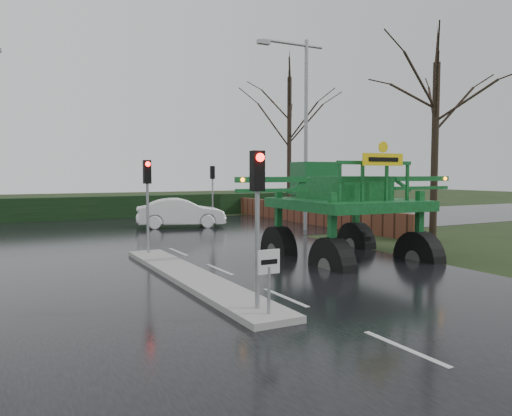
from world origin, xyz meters
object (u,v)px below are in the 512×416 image
traffic_signal_near (257,195)px  white_sedan (181,227)px  keep_left_sign (269,271)px  traffic_signal_far (212,180)px  crop_sprayer (328,193)px  traffic_signal_mid (147,186)px  street_light_right (301,117)px

traffic_signal_near → white_sedan: bearing=75.9°
keep_left_sign → traffic_signal_far: traffic_signal_far is taller
crop_sprayer → traffic_signal_mid: bearing=137.0°
keep_left_sign → crop_sprayer: crop_sprayer is taller
crop_sprayer → traffic_signal_near: bearing=-137.9°
traffic_signal_near → traffic_signal_far: same height
traffic_signal_mid → white_sedan: bearing=63.9°
traffic_signal_near → traffic_signal_mid: bearing=90.0°
crop_sprayer → keep_left_sign: bearing=-134.5°
street_light_right → keep_left_sign: bearing=-125.1°
traffic_signal_far → white_sedan: 5.61m
traffic_signal_mid → street_light_right: street_light_right is taller
crop_sprayer → white_sedan: bearing=93.4°
traffic_signal_near → crop_sprayer: size_ratio=0.39×
crop_sprayer → white_sedan: 13.80m
traffic_signal_near → traffic_signal_far: 22.42m
keep_left_sign → traffic_signal_mid: 9.12m
traffic_signal_far → traffic_signal_mid: bearing=58.1°
traffic_signal_near → crop_sprayer: (4.61, 3.83, -0.18)m
street_light_right → crop_sprayer: (-4.88, -9.18, -3.58)m
traffic_signal_mid → white_sedan: size_ratio=0.72×
traffic_signal_mid → street_light_right: 11.05m
street_light_right → crop_sprayer: size_ratio=1.09×
traffic_signal_mid → street_light_right: size_ratio=0.35×
street_light_right → traffic_signal_near: bearing=-126.1°
keep_left_sign → traffic_signal_mid: bearing=90.0°
traffic_signal_mid → white_sedan: traffic_signal_mid is taller
traffic_signal_near → traffic_signal_mid: (0.00, 8.50, 0.00)m
traffic_signal_far → crop_sprayer: (-3.19, -17.19, -0.18)m
keep_left_sign → traffic_signal_near: bearing=90.0°
keep_left_sign → white_sedan: size_ratio=0.28×
traffic_signal_far → white_sedan: bearing=46.3°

